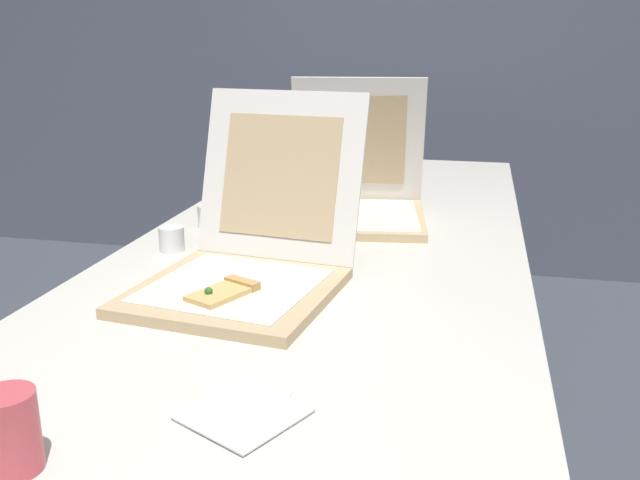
# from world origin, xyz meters

# --- Properties ---
(wall_back) EXTENTS (10.00, 0.10, 2.60)m
(wall_back) POSITION_xyz_m (0.00, 2.78, 1.30)
(wall_back) COLOR slate
(wall_back) RESTS_ON ground
(table) EXTENTS (0.97, 2.46, 0.75)m
(table) POSITION_xyz_m (0.00, 0.68, 0.71)
(table) COLOR silver
(table) RESTS_ON ground
(pizza_box_front) EXTENTS (0.43, 0.53, 0.38)m
(pizza_box_front) POSITION_xyz_m (-0.10, 0.32, 0.81)
(pizza_box_front) COLOR tan
(pizza_box_front) RESTS_ON table
(pizza_box_middle) EXTENTS (0.42, 0.43, 0.39)m
(pizza_box_middle) POSITION_xyz_m (0.03, 0.91, 0.81)
(pizza_box_middle) COLOR tan
(pizza_box_middle) RESTS_ON table
(cup_white_mid) EXTENTS (0.06, 0.06, 0.06)m
(cup_white_mid) POSITION_xyz_m (-0.35, 0.74, 0.78)
(cup_white_mid) COLOR white
(cup_white_mid) RESTS_ON table
(cup_white_near_center) EXTENTS (0.06, 0.06, 0.06)m
(cup_white_near_center) POSITION_xyz_m (-0.35, 0.52, 0.78)
(cup_white_near_center) COLOR white
(cup_white_near_center) RESTS_ON table
(cup_white_far) EXTENTS (0.06, 0.06, 0.06)m
(cup_white_far) POSITION_xyz_m (-0.26, 1.03, 0.78)
(cup_white_far) COLOR white
(cup_white_far) RESTS_ON table
(cup_printed_front) EXTENTS (0.07, 0.07, 0.10)m
(cup_printed_front) POSITION_xyz_m (-0.17, -0.33, 0.80)
(cup_printed_front) COLOR #D14C56
(cup_printed_front) RESTS_ON table
(napkin_pile) EXTENTS (0.19, 0.19, 0.01)m
(napkin_pile) POSITION_xyz_m (0.05, -0.15, 0.76)
(napkin_pile) COLOR white
(napkin_pile) RESTS_ON table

